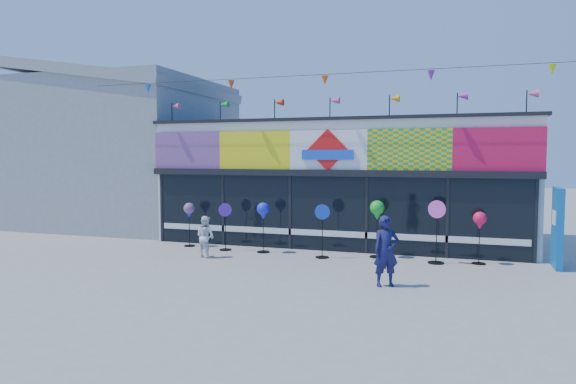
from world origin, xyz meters
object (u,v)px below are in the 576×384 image
at_px(spinner_0, 189,211).
at_px(adult_man, 386,251).
at_px(spinner_2, 263,212).
at_px(spinner_6, 480,222).
at_px(spinner_5, 437,230).
at_px(child, 205,236).
at_px(blue_sign, 557,228).
at_px(spinner_4, 377,212).
at_px(spinner_1, 225,225).
at_px(spinner_3, 322,230).

xyz_separation_m(spinner_0, adult_man, (6.70, -3.18, -0.34)).
distance_m(spinner_2, spinner_6, 6.14).
height_order(spinner_5, child, spinner_5).
bearing_deg(spinner_2, child, -138.41).
distance_m(blue_sign, spinner_2, 8.04).
distance_m(spinner_0, spinner_2, 2.66).
height_order(blue_sign, spinner_6, blue_sign).
height_order(spinner_4, adult_man, spinner_4).
height_order(spinner_1, child, spinner_1).
bearing_deg(spinner_1, child, -94.42).
relative_size(spinner_3, spinner_4, 0.93).
bearing_deg(adult_man, spinner_5, 43.10).
height_order(spinner_1, spinner_5, spinner_5).
height_order(blue_sign, spinner_3, blue_sign).
bearing_deg(child, blue_sign, -152.55).
height_order(spinner_3, child, spinner_3).
xyz_separation_m(spinner_2, spinner_5, (5.03, -0.03, -0.31)).
bearing_deg(blue_sign, spinner_6, -174.68).
relative_size(spinner_4, spinner_6, 1.16).
relative_size(spinner_3, spinner_5, 0.89).
distance_m(blue_sign, adult_man, 5.17).
distance_m(spinner_0, spinner_1, 1.47).
bearing_deg(spinner_5, spinner_6, 13.88).
xyz_separation_m(spinner_4, adult_man, (0.68, -3.23, -0.52)).
relative_size(spinner_2, spinner_5, 0.88).
bearing_deg(spinner_4, child, -162.47).
relative_size(spinner_5, child, 1.44).
distance_m(spinner_1, spinner_2, 1.32).
height_order(spinner_5, spinner_6, spinner_5).
xyz_separation_m(blue_sign, child, (-9.37, -1.56, -0.46)).
bearing_deg(spinner_3, blue_sign, 5.78).
bearing_deg(spinner_3, spinner_5, 4.03).
relative_size(spinner_2, child, 1.27).
xyz_separation_m(spinner_6, child, (-7.47, -1.43, -0.54)).
bearing_deg(spinner_2, spinner_5, -0.31).
distance_m(spinner_1, child, 1.17).
relative_size(spinner_6, adult_man, 0.90).
relative_size(spinner_1, adult_man, 0.92).
xyz_separation_m(spinner_4, spinner_6, (2.76, -0.06, -0.18)).
bearing_deg(spinner_4, spinner_3, -159.48).
height_order(spinner_0, spinner_5, spinner_5).
bearing_deg(spinner_5, spinner_4, 168.69).
bearing_deg(child, spinner_4, -144.45).
relative_size(spinner_1, spinner_5, 0.85).
bearing_deg(spinner_1, spinner_3, -4.03).
relative_size(spinner_5, spinner_6, 1.21).
bearing_deg(spinner_3, spinner_0, 173.70).
bearing_deg(spinner_3, child, -163.87).
height_order(adult_man, child, adult_man).
relative_size(adult_man, child, 1.33).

